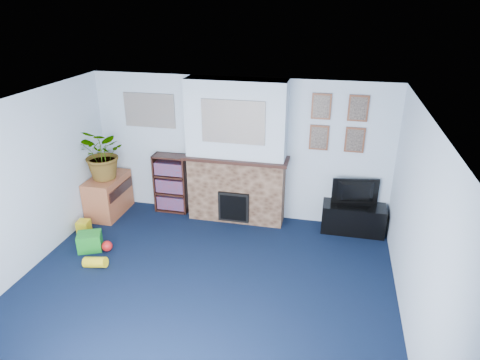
% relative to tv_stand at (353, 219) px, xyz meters
% --- Properties ---
extents(floor, '(5.00, 4.50, 0.01)m').
position_rel_tv_stand_xyz_m(floor, '(-1.95, -2.03, -0.23)').
color(floor, black).
rests_on(floor, ground).
extents(ceiling, '(5.00, 4.50, 0.01)m').
position_rel_tv_stand_xyz_m(ceiling, '(-1.95, -2.03, 2.17)').
color(ceiling, white).
rests_on(ceiling, wall_back).
extents(wall_back, '(5.00, 0.04, 2.40)m').
position_rel_tv_stand_xyz_m(wall_back, '(-1.95, 0.22, 0.97)').
color(wall_back, silver).
rests_on(wall_back, ground).
extents(wall_front, '(5.00, 0.04, 2.40)m').
position_rel_tv_stand_xyz_m(wall_front, '(-1.95, -4.28, 0.97)').
color(wall_front, silver).
rests_on(wall_front, ground).
extents(wall_left, '(0.04, 4.50, 2.40)m').
position_rel_tv_stand_xyz_m(wall_left, '(-4.45, -2.03, 0.97)').
color(wall_left, silver).
rests_on(wall_left, ground).
extents(wall_right, '(0.04, 4.50, 2.40)m').
position_rel_tv_stand_xyz_m(wall_right, '(0.55, -2.03, 0.97)').
color(wall_right, silver).
rests_on(wall_right, ground).
extents(chimney_breast, '(1.72, 0.50, 2.40)m').
position_rel_tv_stand_xyz_m(chimney_breast, '(-1.95, 0.02, 0.96)').
color(chimney_breast, brown).
rests_on(chimney_breast, ground).
extents(collage_main, '(1.00, 0.03, 0.68)m').
position_rel_tv_stand_xyz_m(collage_main, '(-1.95, -0.19, 1.55)').
color(collage_main, gray).
rests_on(collage_main, chimney_breast).
extents(collage_left, '(0.90, 0.03, 0.58)m').
position_rel_tv_stand_xyz_m(collage_left, '(-3.50, 0.21, 1.55)').
color(collage_left, gray).
rests_on(collage_left, wall_back).
extents(portrait_tl, '(0.30, 0.03, 0.40)m').
position_rel_tv_stand_xyz_m(portrait_tl, '(-0.65, 0.20, 1.77)').
color(portrait_tl, brown).
rests_on(portrait_tl, wall_back).
extents(portrait_tr, '(0.30, 0.03, 0.40)m').
position_rel_tv_stand_xyz_m(portrait_tr, '(-0.10, 0.20, 1.77)').
color(portrait_tr, brown).
rests_on(portrait_tr, wall_back).
extents(portrait_bl, '(0.30, 0.03, 0.40)m').
position_rel_tv_stand_xyz_m(portrait_bl, '(-0.65, 0.20, 1.27)').
color(portrait_bl, brown).
rests_on(portrait_bl, wall_back).
extents(portrait_br, '(0.30, 0.03, 0.40)m').
position_rel_tv_stand_xyz_m(portrait_br, '(-0.10, 0.20, 1.27)').
color(portrait_br, brown).
rests_on(portrait_br, wall_back).
extents(tv_stand, '(1.00, 0.42, 0.47)m').
position_rel_tv_stand_xyz_m(tv_stand, '(0.00, 0.00, 0.00)').
color(tv_stand, black).
rests_on(tv_stand, ground).
extents(television, '(0.74, 0.21, 0.43)m').
position_rel_tv_stand_xyz_m(television, '(0.00, 0.02, 0.46)').
color(television, black).
rests_on(television, tv_stand).
extents(bookshelf, '(0.58, 0.28, 1.05)m').
position_rel_tv_stand_xyz_m(bookshelf, '(-3.14, 0.08, 0.28)').
color(bookshelf, black).
rests_on(bookshelf, ground).
extents(sideboard, '(0.49, 0.89, 0.69)m').
position_rel_tv_stand_xyz_m(sideboard, '(-4.19, -0.28, 0.12)').
color(sideboard, '#A95936').
rests_on(sideboard, ground).
extents(potted_plant, '(0.99, 0.92, 0.90)m').
position_rel_tv_stand_xyz_m(potted_plant, '(-4.14, -0.33, 0.91)').
color(potted_plant, '#26661E').
rests_on(potted_plant, sideboard).
extents(mantel_clock, '(0.10, 0.06, 0.14)m').
position_rel_tv_stand_xyz_m(mantel_clock, '(-2.07, -0.03, 1.00)').
color(mantel_clock, gold).
rests_on(mantel_clock, chimney_breast).
extents(mantel_candle, '(0.04, 0.04, 0.14)m').
position_rel_tv_stand_xyz_m(mantel_candle, '(-1.69, -0.03, 1.01)').
color(mantel_candle, '#B2BFC6').
rests_on(mantel_candle, chimney_breast).
extents(mantel_teddy, '(0.14, 0.14, 0.14)m').
position_rel_tv_stand_xyz_m(mantel_teddy, '(-2.51, -0.03, 0.99)').
color(mantel_teddy, gray).
rests_on(mantel_teddy, chimney_breast).
extents(mantel_can, '(0.06, 0.06, 0.11)m').
position_rel_tv_stand_xyz_m(mantel_can, '(-1.18, -0.03, 0.99)').
color(mantel_can, yellow).
rests_on(mantel_can, chimney_breast).
extents(green_crate, '(0.43, 0.39, 0.28)m').
position_rel_tv_stand_xyz_m(green_crate, '(-3.89, -1.45, -0.08)').
color(green_crate, '#198C26').
rests_on(green_crate, ground).
extents(toy_ball, '(0.16, 0.16, 0.16)m').
position_rel_tv_stand_xyz_m(toy_ball, '(-3.63, -1.42, -0.14)').
color(toy_ball, red).
rests_on(toy_ball, ground).
extents(toy_block, '(0.21, 0.21, 0.23)m').
position_rel_tv_stand_xyz_m(toy_block, '(-4.25, -1.03, -0.12)').
color(toy_block, yellow).
rests_on(toy_block, ground).
extents(toy_tube, '(0.35, 0.16, 0.20)m').
position_rel_tv_stand_xyz_m(toy_tube, '(-3.59, -1.84, -0.15)').
color(toy_tube, yellow).
rests_on(toy_tube, ground).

